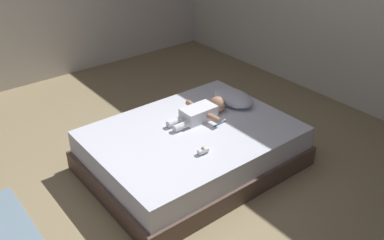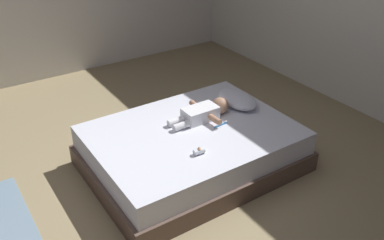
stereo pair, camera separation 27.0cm
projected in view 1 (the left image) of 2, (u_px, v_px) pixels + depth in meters
name	position (u px, v px, depth m)	size (l,w,h in m)	color
ground_plane	(136.00, 211.00, 3.39)	(8.00, 8.00, 0.00)	#968460
bed	(192.00, 149.00, 3.82)	(1.37, 1.84, 0.40)	brown
pillow	(233.00, 97.00, 4.13)	(0.47, 0.28, 0.13)	silver
baby	(202.00, 112.00, 3.88)	(0.47, 0.62, 0.16)	white
toothbrush	(220.00, 123.00, 3.81)	(0.03, 0.16, 0.02)	#2988DD
baby_bottle	(203.00, 151.00, 3.39)	(0.05, 0.10, 0.07)	white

